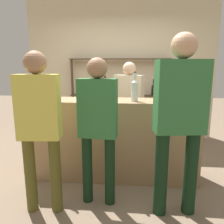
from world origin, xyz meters
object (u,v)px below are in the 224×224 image
counter_bottle_0 (47,91)px  customer_left (39,121)px  customer_right (180,114)px  counter_bottle_2 (135,90)px  customer_center (98,121)px  ice_bucket (42,91)px  server_behind_counter (129,103)px  counter_bottle_4 (161,91)px  counter_bottle_1 (105,91)px  counter_bottle_3 (174,91)px

counter_bottle_0 → customer_left: (0.18, -0.67, -0.22)m
customer_right → counter_bottle_2: bearing=25.2°
customer_center → customer_left: size_ratio=0.97×
counter_bottle_2 → customer_center: customer_center is taller
counter_bottle_0 → customer_center: customer_center is taller
ice_bucket → server_behind_counter: 1.36m
counter_bottle_0 → counter_bottle_4: (1.45, 0.20, -0.01)m
counter_bottle_1 → customer_left: bearing=-129.1°
counter_bottle_0 → ice_bucket: bearing=127.2°
customer_center → server_behind_counter: (0.30, 1.33, -0.03)m
customer_center → server_behind_counter: customer_center is taller
customer_right → customer_center: bearing=74.4°
customer_center → counter_bottle_0: bearing=60.7°
counter_bottle_2 → customer_left: 1.21m
customer_left → counter_bottle_3: bearing=-68.0°
counter_bottle_0 → customer_right: size_ratio=0.18×
customer_center → customer_right: bearing=-93.3°
counter_bottle_2 → ice_bucket: size_ratio=1.83×
counter_bottle_2 → counter_bottle_1: bearing=-174.0°
counter_bottle_0 → counter_bottle_1: size_ratio=1.02×
customer_center → customer_left: bearing=113.5°
customer_center → counter_bottle_1: bearing=2.7°
counter_bottle_2 → counter_bottle_4: 0.38m
counter_bottle_2 → customer_center: size_ratio=0.23×
counter_bottle_3 → server_behind_counter: server_behind_counter is taller
customer_center → customer_left: (-0.55, -0.19, 0.03)m
counter_bottle_2 → customer_right: 0.79m
counter_bottle_4 → customer_left: 1.56m
counter_bottle_0 → server_behind_counter: size_ratio=0.21×
counter_bottle_2 → customer_right: customer_right is taller
customer_center → customer_left: customer_left is taller
customer_center → ice_bucket: bearing=56.6°
customer_center → customer_right: 0.82m
customer_right → server_behind_counter: customer_right is taller
counter_bottle_0 → counter_bottle_3: bearing=1.4°
counter_bottle_0 → counter_bottle_4: bearing=7.9°
ice_bucket → server_behind_counter: size_ratio=0.13×
counter_bottle_1 → customer_center: size_ratio=0.20×
counter_bottle_1 → ice_bucket: bearing=169.2°
counter_bottle_0 → customer_right: (1.53, -0.59, -0.14)m
ice_bucket → server_behind_counter: (1.16, 0.66, -0.26)m
ice_bucket → customer_right: 1.84m
counter_bottle_0 → customer_left: size_ratio=0.20×
counter_bottle_2 → counter_bottle_3: counter_bottle_2 is taller
counter_bottle_2 → counter_bottle_4: (0.35, 0.14, -0.02)m
counter_bottle_4 → customer_center: bearing=-136.7°
counter_bottle_2 → customer_right: (0.42, -0.65, -0.16)m
ice_bucket → counter_bottle_0: bearing=-52.8°
customer_center → counter_bottle_2: bearing=-30.8°
counter_bottle_3 → customer_left: 1.59m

